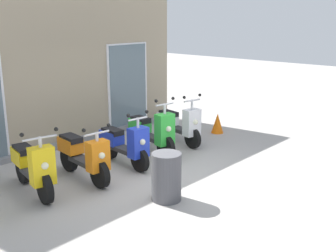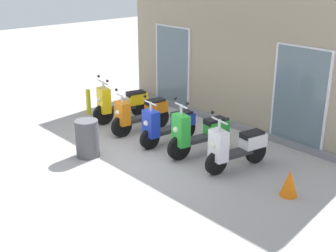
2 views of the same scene
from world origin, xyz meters
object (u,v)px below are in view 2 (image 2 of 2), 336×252
at_px(trash_bin, 87,138).
at_px(curb_bollard, 88,102).
at_px(scooter_blue, 168,125).
at_px(traffic_cone, 289,183).
at_px(scooter_green, 199,133).
at_px(scooter_yellow, 121,103).
at_px(scooter_white, 236,147).
at_px(scooter_orange, 141,114).

bearing_deg(trash_bin, curb_bollard, 147.01).
distance_m(scooter_blue, traffic_cone, 3.29).
relative_size(scooter_green, trash_bin, 1.97).
relative_size(scooter_yellow, scooter_white, 1.06).
relative_size(scooter_yellow, scooter_orange, 0.99).
distance_m(scooter_yellow, scooter_blue, 2.00).
relative_size(curb_bollard, traffic_cone, 1.35).
bearing_deg(scooter_blue, traffic_cone, -0.05).
distance_m(scooter_green, traffic_cone, 2.39).
relative_size(scooter_yellow, traffic_cone, 3.11).
bearing_deg(scooter_blue, scooter_white, 4.35).
height_order(scooter_blue, curb_bollard, scooter_blue).
bearing_deg(scooter_blue, scooter_yellow, 175.81).
height_order(scooter_yellow, trash_bin, scooter_yellow).
distance_m(curb_bollard, traffic_cone, 6.33).
bearing_deg(scooter_white, trash_bin, -143.47).
bearing_deg(scooter_yellow, scooter_blue, -4.19).
bearing_deg(scooter_white, scooter_yellow, 179.99).
distance_m(scooter_yellow, scooter_orange, 0.98).
height_order(scooter_yellow, scooter_white, scooter_white).
bearing_deg(scooter_orange, traffic_cone, -0.30).
height_order(scooter_green, curb_bollard, scooter_green).
xyz_separation_m(scooter_orange, scooter_white, (2.92, 0.13, 0.01)).
xyz_separation_m(scooter_white, trash_bin, (-2.55, -1.89, -0.07)).
relative_size(scooter_orange, scooter_green, 1.01).
bearing_deg(scooter_white, scooter_orange, -177.54).
relative_size(scooter_blue, scooter_green, 0.95).
height_order(scooter_blue, trash_bin, scooter_blue).
bearing_deg(scooter_yellow, trash_bin, -54.71).
distance_m(scooter_orange, trash_bin, 1.81).
relative_size(scooter_blue, curb_bollard, 2.18).
xyz_separation_m(scooter_white, traffic_cone, (1.38, -0.15, -0.22)).
bearing_deg(curb_bollard, scooter_white, 3.87).
xyz_separation_m(traffic_cone, trash_bin, (-3.93, -1.74, 0.15)).
bearing_deg(scooter_green, trash_bin, -130.31).
bearing_deg(traffic_cone, trash_bin, -156.08).
distance_m(scooter_yellow, scooter_green, 2.90).
height_order(scooter_green, traffic_cone, scooter_green).
bearing_deg(scooter_green, scooter_blue, -174.48).
xyz_separation_m(scooter_white, curb_bollard, (-4.95, -0.34, -0.13)).
distance_m(scooter_orange, scooter_green, 1.93).
xyz_separation_m(scooter_blue, traffic_cone, (3.28, -0.00, -0.21)).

